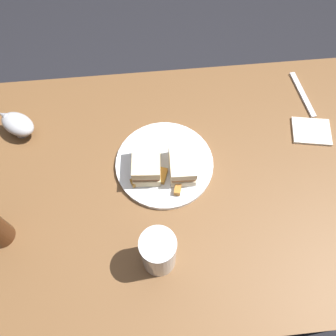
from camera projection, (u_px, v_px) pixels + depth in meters
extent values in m
plane|color=black|center=(170.00, 248.00, 1.56)|extent=(6.00, 6.00, 0.00)
cube|color=brown|center=(171.00, 223.00, 1.25)|extent=(1.25, 0.81, 0.70)
cylinder|color=white|center=(164.00, 164.00, 0.96)|extent=(0.27, 0.27, 0.01)
cube|color=beige|center=(147.00, 167.00, 0.93)|extent=(0.08, 0.11, 0.03)
cube|color=#8C5B3D|center=(147.00, 163.00, 0.91)|extent=(0.08, 0.11, 0.01)
cube|color=beige|center=(146.00, 159.00, 0.89)|extent=(0.08, 0.11, 0.03)
cube|color=beige|center=(182.00, 167.00, 0.93)|extent=(0.07, 0.11, 0.02)
cube|color=#B27A4C|center=(182.00, 163.00, 0.92)|extent=(0.07, 0.11, 0.02)
cube|color=beige|center=(182.00, 160.00, 0.90)|extent=(0.07, 0.11, 0.02)
cube|color=#AD702D|center=(178.00, 186.00, 0.91)|extent=(0.03, 0.05, 0.02)
cube|color=gold|center=(153.00, 170.00, 0.93)|extent=(0.04, 0.03, 0.02)
cube|color=#B77F33|center=(162.00, 176.00, 0.93)|extent=(0.03, 0.05, 0.02)
cube|color=#B77F33|center=(139.00, 181.00, 0.92)|extent=(0.05, 0.03, 0.02)
cylinder|color=white|center=(158.00, 252.00, 0.78)|extent=(0.08, 0.08, 0.14)
cylinder|color=orange|center=(159.00, 255.00, 0.80)|extent=(0.07, 0.07, 0.10)
cylinder|color=#B7B7BC|center=(22.00, 130.00, 1.01)|extent=(0.04, 0.04, 0.02)
ellipsoid|color=#B7B7BC|center=(18.00, 124.00, 0.98)|extent=(0.12, 0.11, 0.05)
ellipsoid|color=#381E0F|center=(17.00, 123.00, 0.98)|extent=(0.10, 0.09, 0.02)
cone|color=#B7B7BC|center=(3.00, 115.00, 0.98)|extent=(0.04, 0.04, 0.02)
cube|color=silver|center=(311.00, 131.00, 1.01)|extent=(0.12, 0.11, 0.01)
cube|color=silver|center=(302.00, 94.00, 1.08)|extent=(0.04, 0.18, 0.01)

